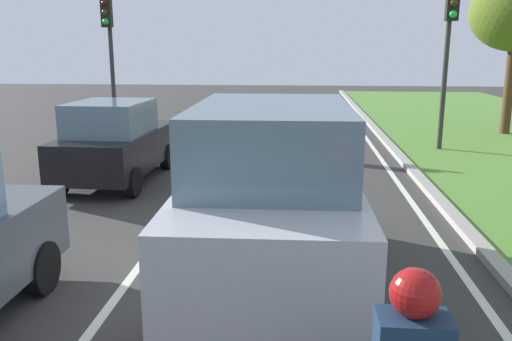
{
  "coord_description": "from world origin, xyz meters",
  "views": [
    {
      "loc": [
        1.44,
        2.56,
        2.9
      ],
      "look_at": [
        0.83,
        9.77,
        1.2
      ],
      "focal_mm": 37.0,
      "sensor_mm": 36.0,
      "label": 1
    }
  ],
  "objects_px": {
    "traffic_light_near_right": "(449,36)",
    "traffic_light_overhead_left": "(109,39)",
    "car_hatchback_far": "(115,142)",
    "car_suv_ahead": "(272,198)"
  },
  "relations": [
    {
      "from": "car_suv_ahead",
      "to": "traffic_light_overhead_left",
      "type": "xyz_separation_m",
      "value": [
        -5.86,
        11.02,
        1.99
      ]
    },
    {
      "from": "car_hatchback_far",
      "to": "traffic_light_overhead_left",
      "type": "xyz_separation_m",
      "value": [
        -2.16,
        5.96,
        2.27
      ]
    },
    {
      "from": "car_suv_ahead",
      "to": "traffic_light_overhead_left",
      "type": "relative_size",
      "value": 0.97
    },
    {
      "from": "traffic_light_overhead_left",
      "to": "car_hatchback_far",
      "type": "bearing_deg",
      "value": -70.05
    },
    {
      "from": "car_suv_ahead",
      "to": "car_hatchback_far",
      "type": "bearing_deg",
      "value": 125.22
    },
    {
      "from": "car_suv_ahead",
      "to": "traffic_light_overhead_left",
      "type": "distance_m",
      "value": 12.64
    },
    {
      "from": "traffic_light_near_right",
      "to": "traffic_light_overhead_left",
      "type": "height_order",
      "value": "traffic_light_overhead_left"
    },
    {
      "from": "traffic_light_near_right",
      "to": "traffic_light_overhead_left",
      "type": "xyz_separation_m",
      "value": [
        -10.15,
        1.87,
        -0.03
      ]
    },
    {
      "from": "traffic_light_overhead_left",
      "to": "car_suv_ahead",
      "type": "bearing_deg",
      "value": -62.01
    },
    {
      "from": "traffic_light_near_right",
      "to": "traffic_light_overhead_left",
      "type": "distance_m",
      "value": 10.32
    }
  ]
}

